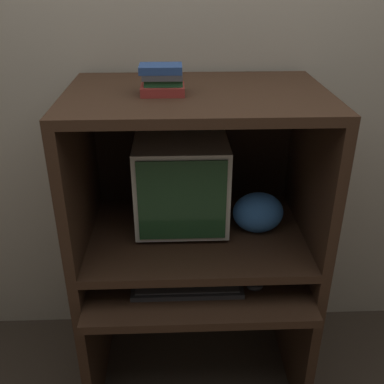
{
  "coord_description": "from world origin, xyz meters",
  "views": [
    {
      "loc": [
        -0.08,
        -1.3,
        1.82
      ],
      "look_at": [
        -0.02,
        0.32,
        0.99
      ],
      "focal_mm": 42.0,
      "sensor_mm": 36.0,
      "label": 1
    }
  ],
  "objects": [
    {
      "name": "crt_monitor",
      "position": [
        -0.06,
        0.41,
        1.0
      ],
      "size": [
        0.38,
        0.41,
        0.39
      ],
      "color": "beige",
      "rests_on": "desk_monitor_shelf"
    },
    {
      "name": "book_stack",
      "position": [
        -0.12,
        0.29,
        1.45
      ],
      "size": [
        0.16,
        0.13,
        0.1
      ],
      "color": "maroon",
      "rests_on": "hutch_upper"
    },
    {
      "name": "desk_monitor_shelf",
      "position": [
        0.0,
        0.32,
        0.77
      ],
      "size": [
        0.97,
        0.65,
        0.14
      ],
      "color": "#382316",
      "rests_on": "desk_base"
    },
    {
      "name": "desk_base",
      "position": [
        0.0,
        0.27,
        0.42
      ],
      "size": [
        0.97,
        0.73,
        0.65
      ],
      "color": "#382316",
      "rests_on": "ground_plane"
    },
    {
      "name": "mouse",
      "position": [
        0.22,
        0.11,
        0.67
      ],
      "size": [
        0.06,
        0.04,
        0.03
      ],
      "color": "#28282B",
      "rests_on": "desk_base"
    },
    {
      "name": "hutch_upper",
      "position": [
        0.0,
        0.36,
        1.2
      ],
      "size": [
        0.97,
        0.65,
        0.6
      ],
      "color": "#382316",
      "rests_on": "desk_monitor_shelf"
    },
    {
      "name": "wall_back",
      "position": [
        0.0,
        0.71,
        1.3
      ],
      "size": [
        6.0,
        0.06,
        2.6
      ],
      "color": "#B2A893",
      "rests_on": "ground_plane"
    },
    {
      "name": "snack_bag",
      "position": [
        0.26,
        0.32,
        0.88
      ],
      "size": [
        0.21,
        0.16,
        0.17
      ],
      "color": "#336BB7",
      "rests_on": "desk_monitor_shelf"
    },
    {
      "name": "keyboard",
      "position": [
        -0.05,
        0.12,
        0.67
      ],
      "size": [
        0.44,
        0.15,
        0.03
      ],
      "color": "#2D2D30",
      "rests_on": "desk_base"
    }
  ]
}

